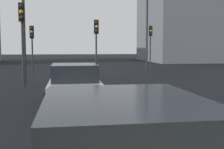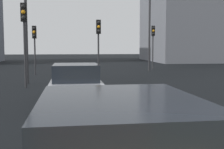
# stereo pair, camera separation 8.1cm
# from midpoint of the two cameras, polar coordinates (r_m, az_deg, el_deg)

# --- Properties ---
(car_silver_right_lead) EXTENTS (4.15, 1.98, 1.44)m
(car_silver_right_lead) POSITION_cam_midpoint_polar(r_m,az_deg,el_deg) (10.49, -6.77, -1.99)
(car_silver_right_lead) COLOR #A8AAB2
(car_silver_right_lead) RESTS_ON ground_plane
(traffic_light_near_left) EXTENTS (0.32, 0.30, 3.77)m
(traffic_light_near_left) POSITION_cam_midpoint_polar(r_m,az_deg,el_deg) (19.28, -2.49, 7.38)
(traffic_light_near_left) COLOR #2D2D30
(traffic_light_near_left) RESTS_ON ground_plane
(traffic_light_near_right) EXTENTS (0.32, 0.29, 3.53)m
(traffic_light_near_right) POSITION_cam_midpoint_polar(r_m,az_deg,el_deg) (22.04, -14.62, 6.53)
(traffic_light_near_right) COLOR #2D2D30
(traffic_light_near_right) RESTS_ON ground_plane
(traffic_light_far_left) EXTENTS (0.32, 0.28, 4.16)m
(traffic_light_far_left) POSITION_cam_midpoint_polar(r_m,az_deg,el_deg) (15.25, -16.44, 8.73)
(traffic_light_far_left) COLOR #2D2D30
(traffic_light_far_left) RESTS_ON ground_plane
(traffic_light_far_right) EXTENTS (0.32, 0.28, 3.90)m
(traffic_light_far_right) POSITION_cam_midpoint_polar(r_m,az_deg,el_deg) (26.84, 8.01, 6.97)
(traffic_light_far_right) COLOR #2D2D30
(traffic_light_far_right) RESTS_ON ground_plane
(street_lamp_kerbside) EXTENTS (0.56, 0.36, 7.59)m
(street_lamp_kerbside) POSITION_cam_midpoint_polar(r_m,az_deg,el_deg) (16.95, -16.22, 13.35)
(street_lamp_kerbside) COLOR #2D2D30
(street_lamp_kerbside) RESTS_ON ground_plane
(street_lamp_far) EXTENTS (0.56, 0.36, 7.99)m
(street_lamp_far) POSITION_cam_midpoint_polar(r_m,az_deg,el_deg) (25.18, 7.35, 11.30)
(street_lamp_far) COLOR #2D2D30
(street_lamp_far) RESTS_ON ground_plane
(building_facade_left) EXTENTS (13.87, 10.20, 12.98)m
(building_facade_left) POSITION_cam_midpoint_polar(r_m,az_deg,el_deg) (43.98, 14.09, 11.03)
(building_facade_left) COLOR slate
(building_facade_left) RESTS_ON ground_plane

